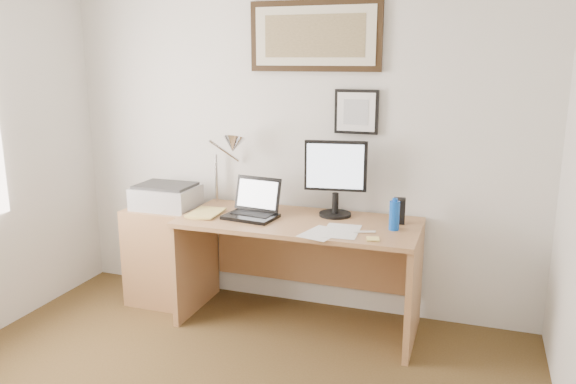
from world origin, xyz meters
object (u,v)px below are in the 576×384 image
at_px(book, 193,212).
at_px(laptop, 253,208).
at_px(water_bottle, 394,216).
at_px(desk, 302,250).
at_px(lcd_monitor, 336,175).
at_px(side_cabinet, 165,255).
at_px(printer, 166,196).

xyz_separation_m(book, laptop, (0.43, 0.07, 0.05)).
bearing_deg(laptop, book, -171.17).
relative_size(water_bottle, laptop, 0.50).
bearing_deg(desk, lcd_monitor, 25.26).
xyz_separation_m(water_bottle, book, (-1.38, -0.07, -0.08)).
height_order(side_cabinet, desk, desk).
bearing_deg(lcd_monitor, water_bottle, -23.48).
height_order(side_cabinet, water_bottle, water_bottle).
height_order(laptop, printer, laptop).
height_order(side_cabinet, printer, printer).
height_order(book, printer, printer).
distance_m(book, laptop, 0.44).
relative_size(side_cabinet, water_bottle, 3.93).
height_order(book, laptop, laptop).
bearing_deg(desk, water_bottle, -8.19).
xyz_separation_m(book, lcd_monitor, (0.95, 0.26, 0.28)).
bearing_deg(water_bottle, desk, 171.81).
height_order(side_cabinet, laptop, laptop).
bearing_deg(book, side_cabinet, 158.56).
bearing_deg(lcd_monitor, book, -164.91).
bearing_deg(lcd_monitor, side_cabinet, -174.12).
bearing_deg(lcd_monitor, printer, -174.47).
relative_size(water_bottle, printer, 0.42).
height_order(side_cabinet, lcd_monitor, lcd_monitor).
bearing_deg(book, water_bottle, 2.88).
relative_size(water_bottle, book, 0.68).
xyz_separation_m(desk, laptop, (-0.32, -0.09, 0.29)).
distance_m(water_bottle, book, 1.39).
bearing_deg(laptop, printer, 174.44).
height_order(desk, printer, printer).
bearing_deg(printer, book, -25.17).
xyz_separation_m(water_bottle, printer, (-1.67, 0.07, -0.02)).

